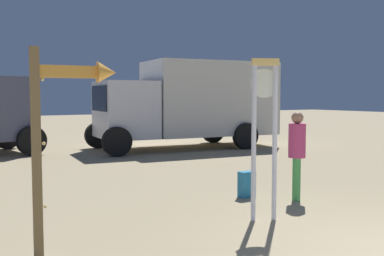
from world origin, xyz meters
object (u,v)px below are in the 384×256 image
object	(u,v)px
arrow_sign	(64,117)
backpack	(246,185)
standing_clock	(264,123)
box_truck_far	(193,101)
person_near_clock	(297,151)

from	to	relation	value
arrow_sign	backpack	world-z (taller)	arrow_sign
standing_clock	backpack	bearing A→B (deg)	60.99
standing_clock	arrow_sign	size ratio (longest dim) A/B	1.00
box_truck_far	standing_clock	bearing A→B (deg)	-115.29
standing_clock	backpack	world-z (taller)	standing_clock
person_near_clock	box_truck_far	xyz separation A→B (m)	(2.70, 7.87, 0.76)
arrow_sign	backpack	xyz separation A→B (m)	(3.64, 1.29, -1.37)
standing_clock	box_truck_far	bearing A→B (deg)	64.71
person_near_clock	backpack	xyz separation A→B (m)	(-0.61, 0.63, -0.64)
backpack	person_near_clock	bearing A→B (deg)	-45.59
standing_clock	box_truck_far	distance (m)	9.49
backpack	box_truck_far	distance (m)	8.09
backpack	box_truck_far	size ratio (longest dim) A/B	0.07
box_truck_far	person_near_clock	bearing A→B (deg)	-108.93
standing_clock	backpack	size ratio (longest dim) A/B	5.04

